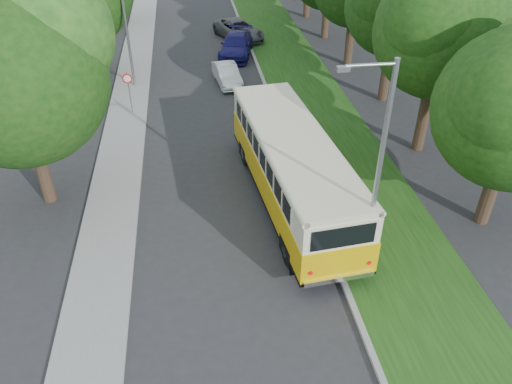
{
  "coord_description": "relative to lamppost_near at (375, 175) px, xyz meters",
  "views": [
    {
      "loc": [
        -1.16,
        -14.58,
        12.56
      ],
      "look_at": [
        1.07,
        1.18,
        1.5
      ],
      "focal_mm": 35.0,
      "sensor_mm": 36.0,
      "label": 1
    }
  ],
  "objects": [
    {
      "name": "ground",
      "position": [
        -4.21,
        2.5,
        -4.37
      ],
      "size": [
        120.0,
        120.0,
        0.0
      ],
      "primitive_type": "plane",
      "color": "#2D2D30",
      "rests_on": "ground"
    },
    {
      "name": "curb",
      "position": [
        -0.61,
        7.5,
        -4.29
      ],
      "size": [
        0.2,
        70.0,
        0.15
      ],
      "primitive_type": "cube",
      "color": "gray",
      "rests_on": "ground"
    },
    {
      "name": "grass_verge",
      "position": [
        1.74,
        7.5,
        -4.3
      ],
      "size": [
        4.5,
        70.0,
        0.13
      ],
      "primitive_type": "cube",
      "color": "#1B4612",
      "rests_on": "ground"
    },
    {
      "name": "sidewalk",
      "position": [
        -9.01,
        7.5,
        -4.31
      ],
      "size": [
        2.2,
        70.0,
        0.12
      ],
      "primitive_type": "cube",
      "color": "gray",
      "rests_on": "ground"
    },
    {
      "name": "lamppost_near",
      "position": [
        0.0,
        0.0,
        0.0
      ],
      "size": [
        1.71,
        0.16,
        8.0
      ],
      "color": "gray",
      "rests_on": "ground"
    },
    {
      "name": "lamppost_far",
      "position": [
        -8.91,
        18.5,
        -0.25
      ],
      "size": [
        1.71,
        0.16,
        7.5
      ],
      "color": "gray",
      "rests_on": "ground"
    },
    {
      "name": "warning_sign",
      "position": [
        -8.71,
        14.48,
        -2.66
      ],
      "size": [
        0.56,
        0.1,
        2.5
      ],
      "color": "gray",
      "rests_on": "ground"
    },
    {
      "name": "vintage_bus",
      "position": [
        -1.46,
        4.84,
        -2.75
      ],
      "size": [
        3.85,
        11.15,
        3.25
      ],
      "primitive_type": null,
      "rotation": [
        0.0,
        0.0,
        0.1
      ],
      "color": "#F3BC07",
      "rests_on": "ground"
    },
    {
      "name": "car_silver",
      "position": [
        -1.84,
        9.58,
        -3.6
      ],
      "size": [
        2.56,
        4.74,
        1.53
      ],
      "primitive_type": "imported",
      "rotation": [
        0.0,
        0.0,
        -0.17
      ],
      "color": "#A5A5AA",
      "rests_on": "ground"
    },
    {
      "name": "car_white",
      "position": [
        -2.95,
        18.21,
        -3.76
      ],
      "size": [
        1.77,
        3.85,
        1.22
      ],
      "primitive_type": "imported",
      "rotation": [
        0.0,
        0.0,
        0.13
      ],
      "color": "white",
      "rests_on": "ground"
    },
    {
      "name": "car_blue",
      "position": [
        -1.79,
        23.37,
        -3.62
      ],
      "size": [
        3.3,
        5.53,
        1.5
      ],
      "primitive_type": "imported",
      "rotation": [
        0.0,
        0.0,
        -0.25
      ],
      "color": "navy",
      "rests_on": "ground"
    },
    {
      "name": "car_grey",
      "position": [
        -1.21,
        27.08,
        -3.64
      ],
      "size": [
        4.1,
        5.77,
        1.46
      ],
      "primitive_type": "imported",
      "rotation": [
        0.0,
        0.0,
        0.36
      ],
      "color": "#515558",
      "rests_on": "ground"
    }
  ]
}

